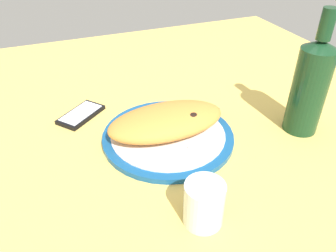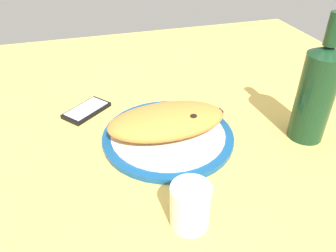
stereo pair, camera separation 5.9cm
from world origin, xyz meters
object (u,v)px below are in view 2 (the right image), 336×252
at_px(knife, 191,118).
at_px(fork, 172,151).
at_px(plate, 168,136).
at_px(wine_bottle, 316,92).
at_px(smartphone, 87,110).
at_px(water_glass, 190,208).
at_px(calzone, 166,121).

bearing_deg(knife, fork, -127.92).
distance_m(plate, wine_bottle, 0.34).
xyz_separation_m(knife, smartphone, (-0.24, 0.14, -0.01)).
bearing_deg(wine_bottle, knife, 154.62).
bearing_deg(knife, water_glass, -110.12).
relative_size(plate, water_glass, 3.67).
bearing_deg(wine_bottle, fork, 178.15).
bearing_deg(wine_bottle, water_glass, -154.52).
bearing_deg(water_glass, calzone, 82.96).
bearing_deg(smartphone, plate, -44.91).
height_order(calzone, knife, calzone).
distance_m(knife, water_glass, 0.30).
height_order(fork, knife, knife).
xyz_separation_m(plate, calzone, (-0.00, 0.01, 0.04)).
distance_m(calzone, smartphone, 0.24).
relative_size(water_glass, wine_bottle, 0.29).
xyz_separation_m(plate, fork, (-0.01, -0.07, 0.01)).
relative_size(fork, water_glass, 2.07).
xyz_separation_m(calzone, wine_bottle, (0.31, -0.09, 0.07)).
relative_size(knife, wine_bottle, 0.83).
height_order(plate, water_glass, water_glass).
bearing_deg(smartphone, knife, -29.27).
bearing_deg(water_glass, smartphone, 108.69).
relative_size(fork, smartphone, 1.28).
xyz_separation_m(smartphone, water_glass, (0.14, -0.41, 0.03)).
bearing_deg(fork, water_glass, -96.81).
xyz_separation_m(smartphone, wine_bottle, (0.48, -0.25, 0.11)).
height_order(water_glass, wine_bottle, wine_bottle).
xyz_separation_m(plate, wine_bottle, (0.31, -0.08, 0.11)).
distance_m(calzone, knife, 0.08).
bearing_deg(calzone, wine_bottle, -15.80).
xyz_separation_m(plate, water_glass, (-0.03, -0.24, 0.03)).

